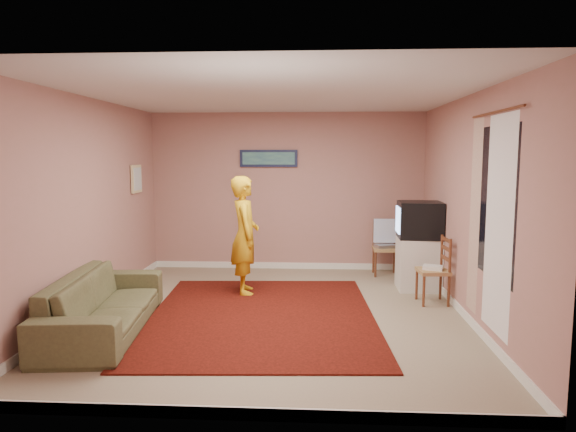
# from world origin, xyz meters

# --- Properties ---
(ground) EXTENTS (5.00, 5.00, 0.00)m
(ground) POSITION_xyz_m (0.00, 0.00, 0.00)
(ground) COLOR gray
(ground) RESTS_ON ground
(wall_back) EXTENTS (4.50, 0.02, 2.60)m
(wall_back) POSITION_xyz_m (0.00, 2.50, 1.30)
(wall_back) COLOR #AA7470
(wall_back) RESTS_ON ground
(wall_front) EXTENTS (4.50, 0.02, 2.60)m
(wall_front) POSITION_xyz_m (0.00, -2.50, 1.30)
(wall_front) COLOR #AA7470
(wall_front) RESTS_ON ground
(wall_left) EXTENTS (0.02, 5.00, 2.60)m
(wall_left) POSITION_xyz_m (-2.25, 0.00, 1.30)
(wall_left) COLOR #AA7470
(wall_left) RESTS_ON ground
(wall_right) EXTENTS (0.02, 5.00, 2.60)m
(wall_right) POSITION_xyz_m (2.25, 0.00, 1.30)
(wall_right) COLOR #AA7470
(wall_right) RESTS_ON ground
(ceiling) EXTENTS (4.50, 5.00, 0.02)m
(ceiling) POSITION_xyz_m (0.00, 0.00, 2.60)
(ceiling) COLOR silver
(ceiling) RESTS_ON wall_back
(baseboard_back) EXTENTS (4.50, 0.02, 0.10)m
(baseboard_back) POSITION_xyz_m (0.00, 2.49, 0.05)
(baseboard_back) COLOR white
(baseboard_back) RESTS_ON ground
(baseboard_front) EXTENTS (4.50, 0.02, 0.10)m
(baseboard_front) POSITION_xyz_m (0.00, -2.49, 0.05)
(baseboard_front) COLOR white
(baseboard_front) RESTS_ON ground
(baseboard_left) EXTENTS (0.02, 5.00, 0.10)m
(baseboard_left) POSITION_xyz_m (-2.24, 0.00, 0.05)
(baseboard_left) COLOR white
(baseboard_left) RESTS_ON ground
(baseboard_right) EXTENTS (0.02, 5.00, 0.10)m
(baseboard_right) POSITION_xyz_m (2.24, 0.00, 0.05)
(baseboard_right) COLOR white
(baseboard_right) RESTS_ON ground
(window) EXTENTS (0.01, 1.10, 1.50)m
(window) POSITION_xyz_m (2.24, -0.90, 1.45)
(window) COLOR black
(window) RESTS_ON wall_right
(curtain_sheer) EXTENTS (0.01, 0.75, 2.10)m
(curtain_sheer) POSITION_xyz_m (2.23, -1.05, 1.25)
(curtain_sheer) COLOR white
(curtain_sheer) RESTS_ON wall_right
(curtain_floral) EXTENTS (0.01, 0.35, 2.10)m
(curtain_floral) POSITION_xyz_m (2.21, -0.35, 1.25)
(curtain_floral) COLOR beige
(curtain_floral) RESTS_ON wall_right
(curtain_rod) EXTENTS (0.02, 1.40, 0.02)m
(curtain_rod) POSITION_xyz_m (2.20, -0.90, 2.32)
(curtain_rod) COLOR brown
(curtain_rod) RESTS_ON wall_right
(picture_back) EXTENTS (0.95, 0.04, 0.28)m
(picture_back) POSITION_xyz_m (-0.30, 2.47, 1.85)
(picture_back) COLOR #151A3B
(picture_back) RESTS_ON wall_back
(picture_left) EXTENTS (0.04, 0.38, 0.42)m
(picture_left) POSITION_xyz_m (-2.22, 1.60, 1.55)
(picture_left) COLOR beige
(picture_left) RESTS_ON wall_left
(area_rug) EXTENTS (2.82, 3.44, 0.02)m
(area_rug) POSITION_xyz_m (-0.15, -0.10, 0.01)
(area_rug) COLOR black
(area_rug) RESTS_ON ground
(tv_cabinet) EXTENTS (0.58, 0.53, 0.74)m
(tv_cabinet) POSITION_xyz_m (1.95, 1.27, 0.37)
(tv_cabinet) COLOR silver
(tv_cabinet) RESTS_ON ground
(crt_tv) EXTENTS (0.62, 0.56, 0.52)m
(crt_tv) POSITION_xyz_m (1.94, 1.27, 1.00)
(crt_tv) COLOR black
(crt_tv) RESTS_ON tv_cabinet
(chair_a) EXTENTS (0.39, 0.37, 0.47)m
(chair_a) POSITION_xyz_m (1.59, 2.12, 0.53)
(chair_a) COLOR tan
(chair_a) RESTS_ON ground
(dvd_player) EXTENTS (0.37, 0.31, 0.05)m
(dvd_player) POSITION_xyz_m (1.59, 2.12, 0.47)
(dvd_player) COLOR #A4A4A9
(dvd_player) RESTS_ON chair_a
(blue_throw) EXTENTS (0.36, 0.05, 0.38)m
(blue_throw) POSITION_xyz_m (1.59, 2.20, 0.70)
(blue_throw) COLOR #97BAF7
(blue_throw) RESTS_ON chair_a
(chair_b) EXTENTS (0.40, 0.42, 0.47)m
(chair_b) POSITION_xyz_m (2.00, 0.58, 0.53)
(chair_b) COLOR tan
(chair_b) RESTS_ON ground
(game_console) EXTENTS (0.29, 0.25, 0.05)m
(game_console) POSITION_xyz_m (2.00, 0.58, 0.47)
(game_console) COLOR white
(game_console) RESTS_ON chair_b
(sofa) EXTENTS (1.07, 2.24, 0.63)m
(sofa) POSITION_xyz_m (-1.80, -0.71, 0.32)
(sofa) COLOR brown
(sofa) RESTS_ON ground
(person) EXTENTS (0.51, 0.66, 1.63)m
(person) POSITION_xyz_m (-0.49, 0.92, 0.81)
(person) COLOR gold
(person) RESTS_ON ground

